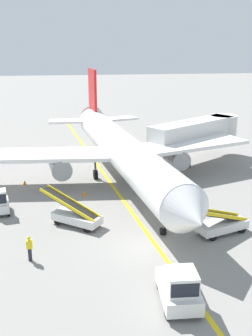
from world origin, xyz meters
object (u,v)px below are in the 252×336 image
(jet_bridge, at_px, (201,131))
(safety_cone_nose_right, at_px, (162,174))
(pushback_tug, at_px, (179,288))
(belt_loader_aft_hold, at_px, (221,224))
(baggage_tug_near_wing, at_px, (0,203))
(belt_loader_forward_hold, at_px, (75,215))
(safety_cone_wingtip_right, at_px, (25,182))
(airliner, at_px, (120,148))
(safety_cone_tail_area, at_px, (84,193))
(ground_crew_marshaller, at_px, (29,248))

(jet_bridge, distance_m, safety_cone_nose_right, 8.08)
(pushback_tug, xyz_separation_m, belt_loader_aft_hold, (5.17, 7.61, -0.22))
(pushback_tug, relative_size, baggage_tug_near_wing, 1.43)
(belt_loader_forward_hold, xyz_separation_m, safety_cone_wingtip_right, (-4.69, 9.80, -0.56))
(baggage_tug_near_wing, bearing_deg, belt_loader_aft_hold, -19.97)
(airliner, xyz_separation_m, baggage_tug_near_wing, (-10.54, -6.42, -2.49))
(pushback_tug, distance_m, safety_cone_nose_right, 21.46)
(airliner, bearing_deg, safety_cone_tail_area, -138.20)
(safety_cone_nose_right, bearing_deg, airliner, -165.54)
(baggage_tug_near_wing, height_order, safety_cone_tail_area, baggage_tug_near_wing)
(belt_loader_aft_hold, bearing_deg, baggage_tug_near_wing, 160.03)
(safety_cone_nose_right, bearing_deg, safety_cone_wingtip_right, -176.92)
(airliner, distance_m, jet_bridge, 11.69)
(ground_crew_marshaller, bearing_deg, safety_cone_wingtip_right, 96.63)
(jet_bridge, height_order, safety_cone_tail_area, jet_bridge)
(airliner, relative_size, ground_crew_marshaller, 20.77)
(belt_loader_forward_hold, relative_size, safety_cone_wingtip_right, 10.75)
(ground_crew_marshaller, bearing_deg, safety_cone_nose_right, 51.92)
(airliner, relative_size, pushback_tug, 9.55)
(safety_cone_nose_right, bearing_deg, jet_bridge, 41.00)
(safety_cone_nose_right, bearing_deg, belt_loader_aft_hold, -84.81)
(pushback_tug, bearing_deg, belt_loader_aft_hold, 55.83)
(baggage_tug_near_wing, relative_size, safety_cone_wingtip_right, 5.90)
(airliner, xyz_separation_m, safety_cone_nose_right, (4.48, 1.15, -3.20))
(ground_crew_marshaller, bearing_deg, pushback_tug, -34.86)
(belt_loader_aft_hold, distance_m, safety_cone_nose_right, 13.54)
(jet_bridge, relative_size, belt_loader_forward_hold, 2.56)
(safety_cone_wingtip_right, bearing_deg, safety_cone_nose_right, 3.08)
(baggage_tug_near_wing, height_order, belt_loader_aft_hold, belt_loader_aft_hold)
(jet_bridge, relative_size, pushback_tug, 3.27)
(belt_loader_aft_hold, bearing_deg, belt_loader_forward_hold, 164.13)
(safety_cone_nose_right, bearing_deg, safety_cone_tail_area, -151.32)
(safety_cone_nose_right, bearing_deg, belt_loader_forward_hold, -130.80)
(baggage_tug_near_wing, relative_size, safety_cone_nose_right, 5.90)
(pushback_tug, bearing_deg, safety_cone_nose_right, 79.41)
(pushback_tug, distance_m, baggage_tug_near_wing, 17.47)
(safety_cone_wingtip_right, bearing_deg, jet_bridge, 16.08)
(jet_bridge, relative_size, ground_crew_marshaller, 7.12)
(baggage_tug_near_wing, height_order, ground_crew_marshaller, baggage_tug_near_wing)
(airliner, distance_m, pushback_tug, 20.08)
(belt_loader_aft_hold, relative_size, safety_cone_tail_area, 11.69)
(belt_loader_forward_hold, relative_size, belt_loader_aft_hold, 0.92)
(belt_loader_aft_hold, xyz_separation_m, safety_cone_wingtip_right, (-15.01, 12.73, -0.56))
(belt_loader_aft_hold, bearing_deg, safety_cone_nose_right, 95.19)
(baggage_tug_near_wing, relative_size, belt_loader_forward_hold, 0.55)
(pushback_tug, distance_m, safety_cone_tail_area, 17.15)
(airliner, relative_size, baggage_tug_near_wing, 13.61)
(jet_bridge, bearing_deg, pushback_tug, -110.14)
(pushback_tug, height_order, belt_loader_aft_hold, belt_loader_aft_hold)
(jet_bridge, relative_size, safety_cone_wingtip_right, 27.50)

